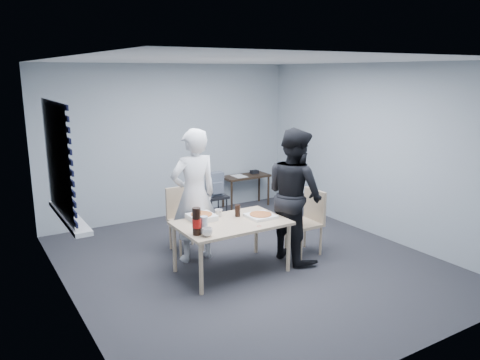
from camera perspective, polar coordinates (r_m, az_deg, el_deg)
room at (r=5.45m, az=-20.98°, el=1.32°), size 5.00×5.00×5.00m
dining_table at (r=5.83m, az=-1.05°, el=-5.69°), size 1.35×0.85×0.66m
chair_far at (r=6.64m, az=-6.93°, el=-4.16°), size 0.42×0.42×0.89m
chair_right at (r=6.53m, az=8.37°, el=-4.49°), size 0.42×0.42×0.89m
person_white at (r=6.15m, az=-5.63°, el=-1.90°), size 0.65×0.42×1.77m
person_black at (r=6.21m, az=6.66°, el=-1.78°), size 0.47×0.86×1.77m
side_table at (r=8.68m, az=0.73°, el=0.06°), size 0.89×0.39×0.59m
stool at (r=7.66m, az=-3.07°, el=-2.69°), size 0.36×0.36×0.50m
backpack at (r=7.58m, az=-3.06°, el=-0.55°), size 0.27×0.20×0.38m
pizza_box_a at (r=5.89m, az=-4.70°, el=-4.50°), size 0.32×0.32×0.08m
pizza_box_b at (r=5.98m, az=2.53°, el=-4.36°), size 0.33×0.33×0.05m
mug_a at (r=5.32m, az=-4.03°, el=-6.34°), size 0.17×0.17×0.10m
mug_b at (r=6.01m, az=-2.63°, el=-4.03°), size 0.10×0.10×0.09m
cola_glass at (r=5.99m, az=-0.30°, el=-3.75°), size 0.07×0.07×0.16m
soda_bottle at (r=5.34m, az=-5.32°, el=-5.11°), size 0.10×0.10×0.32m
plastic_cups at (r=5.40m, az=-4.38°, el=-5.47°), size 0.11×0.11×0.20m
rubber_band at (r=5.65m, az=2.34°, el=-5.64°), size 0.07×0.07×0.00m
papers at (r=8.59m, az=-0.11°, el=0.47°), size 0.23×0.30×0.00m
black_box at (r=8.82m, az=1.77°, el=0.99°), size 0.17×0.14×0.06m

